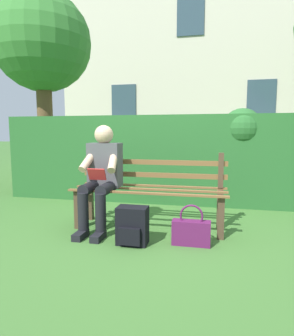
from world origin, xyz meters
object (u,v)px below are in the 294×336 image
at_px(park_bench, 150,190).
at_px(backpack, 132,226).
at_px(person_seated, 101,174).
at_px(tree, 40,47).
at_px(handbag, 191,231).

relative_size(park_bench, backpack, 4.66).
relative_size(person_seated, backpack, 3.15).
relative_size(tree, handbag, 10.24).
relative_size(park_bench, handbag, 4.32).
relative_size(park_bench, person_seated, 1.48).
bearing_deg(backpack, tree, -48.06).
bearing_deg(person_seated, tree, -49.27).
bearing_deg(park_bench, person_seated, 17.78).
height_order(person_seated, handbag, person_seated).
distance_m(tree, backpack, 5.46).
relative_size(park_bench, tree, 0.42).
height_order(person_seated, tree, tree).
xyz_separation_m(park_bench, handbag, (-0.52, 0.48, -0.30)).
distance_m(park_bench, handbag, 0.77).
bearing_deg(person_seated, backpack, 139.70).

